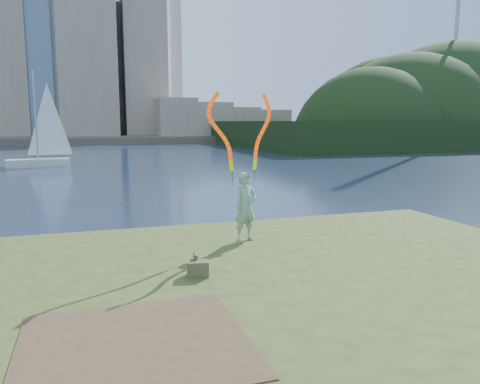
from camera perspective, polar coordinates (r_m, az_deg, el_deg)
name	(u,v)px	position (r m, az deg, el deg)	size (l,w,h in m)	color
ground	(222,299)	(10.73, -2.18, -12.96)	(320.00, 320.00, 0.00)	#18243C
grassy_knoll	(258,328)	(8.58, 2.16, -16.21)	(20.00, 18.00, 0.80)	#374719
dirt_patch	(134,344)	(7.15, -12.74, -17.60)	(3.20, 3.00, 0.02)	#47331E
far_shore	(101,137)	(104.69, -16.61, 6.40)	(320.00, 40.00, 1.20)	#494435
wooded_hill	(447,143)	(93.44, 23.94, 5.53)	(78.00, 50.00, 63.00)	black
woman_with_ribbons	(245,189)	(12.28, 0.62, 0.41)	(2.02, 0.79, 4.19)	#1D6A39
canvas_bag	(198,268)	(9.74, -5.18, -9.16)	(0.50, 0.56, 0.42)	#4E472D
sailboat	(41,150)	(44.77, -23.08, 4.70)	(5.57, 2.17, 8.36)	beige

